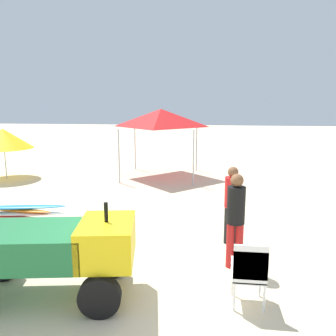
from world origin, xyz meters
TOP-DOWN VIEW (x-y plane):
  - ground at (0.00, 0.00)m, footprint 80.00×80.00m
  - utility_cart at (-1.04, -0.64)m, footprint 2.71×1.65m
  - stacked_plastic_chairs at (1.87, -0.57)m, footprint 0.48×0.48m
  - surfboard_pile at (-3.54, 2.49)m, footprint 2.49×0.73m
  - lifeguard_near_left at (1.75, 0.66)m, footprint 0.32×0.32m
  - lifeguard_near_center at (1.76, 1.75)m, footprint 0.32×0.32m
  - popup_canopy at (-0.67, 8.25)m, footprint 2.79×2.79m
  - beach_umbrella_left at (-6.69, 7.12)m, footprint 2.20×2.20m

SIDE VIEW (x-z plane):
  - ground at x=0.00m, z-range 0.00..0.00m
  - surfboard_pile at x=-3.54m, z-range 0.01..0.41m
  - stacked_plastic_chairs at x=1.87m, z-range 0.09..1.11m
  - utility_cart at x=-1.04m, z-range 0.03..1.53m
  - lifeguard_near_center at x=1.76m, z-range 0.12..1.78m
  - lifeguard_near_left at x=1.75m, z-range 0.13..1.87m
  - beach_umbrella_left at x=-6.69m, z-range 0.60..2.56m
  - popup_canopy at x=-0.67m, z-range 1.00..3.71m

